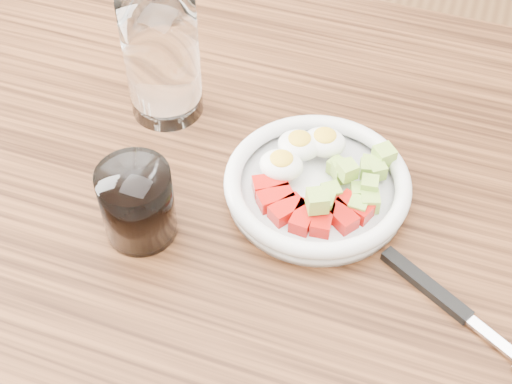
# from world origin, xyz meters

# --- Properties ---
(dining_table) EXTENTS (1.50, 0.90, 0.77)m
(dining_table) POSITION_xyz_m (0.00, 0.00, 0.67)
(dining_table) COLOR brown
(dining_table) RESTS_ON ground
(bowl) EXTENTS (0.21, 0.21, 0.05)m
(bowl) POSITION_xyz_m (0.05, 0.06, 0.79)
(bowl) COLOR white
(bowl) RESTS_ON dining_table
(fork) EXTENTS (0.21, 0.12, 0.01)m
(fork) POSITION_xyz_m (0.21, -0.04, 0.78)
(fork) COLOR black
(fork) RESTS_ON dining_table
(water_glass) EXTENTS (0.09, 0.09, 0.16)m
(water_glass) POSITION_xyz_m (-0.17, 0.13, 0.85)
(water_glass) COLOR white
(water_glass) RESTS_ON dining_table
(coffee_glass) EXTENTS (0.08, 0.08, 0.09)m
(coffee_glass) POSITION_xyz_m (-0.12, -0.06, 0.81)
(coffee_glass) COLOR white
(coffee_glass) RESTS_ON dining_table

